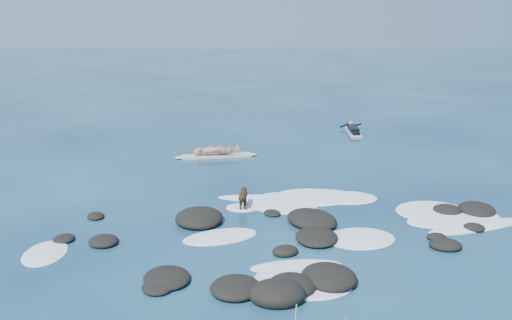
{
  "coord_description": "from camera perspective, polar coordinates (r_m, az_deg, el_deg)",
  "views": [
    {
      "loc": [
        -1.05,
        -15.99,
        6.23
      ],
      "look_at": [
        -0.36,
        4.0,
        0.9
      ],
      "focal_mm": 40.0,
      "sensor_mm": 36.0,
      "label": 1
    }
  ],
  "objects": [
    {
      "name": "reef_rocks",
      "position": [
        15.48,
        3.47,
        -8.43
      ],
      "size": [
        13.46,
        6.75,
        0.57
      ],
      "color": "black",
      "rests_on": "ground"
    },
    {
      "name": "paddling_surfer_rig",
      "position": [
        29.95,
        9.68,
        3.0
      ],
      "size": [
        1.17,
        2.6,
        0.45
      ],
      "rotation": [
        0.0,
        0.0,
        1.53
      ],
      "color": "white",
      "rests_on": "ground"
    },
    {
      "name": "standing_surfer_rig",
      "position": [
        24.52,
        -4.02,
        2.1
      ],
      "size": [
        3.59,
        1.04,
        2.04
      ],
      "rotation": [
        0.0,
        0.0,
        0.14
      ],
      "color": "beige",
      "rests_on": "ground"
    },
    {
      "name": "ground",
      "position": [
        17.2,
        1.67,
        -6.33
      ],
      "size": [
        160.0,
        160.0,
        0.0
      ],
      "primitive_type": "plane",
      "color": "#0A2642",
      "rests_on": "ground"
    },
    {
      "name": "breaking_foam",
      "position": [
        17.7,
        7.66,
        -5.79
      ],
      "size": [
        14.38,
        8.62,
        0.12
      ],
      "color": "white",
      "rests_on": "ground"
    },
    {
      "name": "dog",
      "position": [
        18.27,
        -1.3,
        -3.58
      ],
      "size": [
        0.32,
        1.04,
        0.66
      ],
      "rotation": [
        0.0,
        0.0,
        1.47
      ],
      "color": "black",
      "rests_on": "ground"
    }
  ]
}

